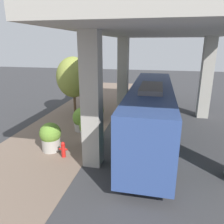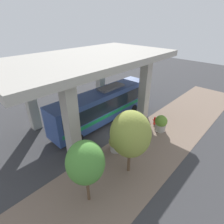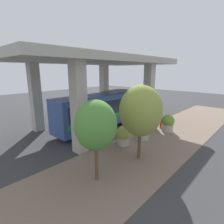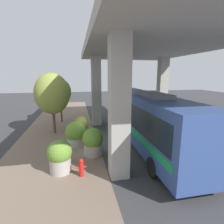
{
  "view_description": "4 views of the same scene",
  "coord_description": "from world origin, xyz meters",
  "px_view_note": "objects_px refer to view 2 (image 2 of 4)",
  "views": [
    {
      "loc": [
        3.61,
        -14.61,
        6.07
      ],
      "look_at": [
        0.65,
        -0.71,
        1.64
      ],
      "focal_mm": 35.0,
      "sensor_mm": 36.0,
      "label": 1
    },
    {
      "loc": [
        -9.14,
        10.57,
        10.36
      ],
      "look_at": [
        0.76,
        0.12,
        2.57
      ],
      "focal_mm": 28.0,
      "sensor_mm": 36.0,
      "label": 2
    },
    {
      "loc": [
        -9.56,
        12.08,
        5.98
      ],
      "look_at": [
        2.02,
        -0.42,
        1.91
      ],
      "focal_mm": 28.0,
      "sensor_mm": 36.0,
      "label": 3
    },
    {
      "loc": [
        -1.39,
        -12.42,
        4.93
      ],
      "look_at": [
        0.92,
        -1.0,
        2.44
      ],
      "focal_mm": 28.0,
      "sensor_mm": 36.0,
      "label": 4
    }
  ],
  "objects_px": {
    "street_tree_near": "(85,163)",
    "planter_extra": "(134,135)",
    "planter_middle": "(161,123)",
    "planter_back": "(116,143)",
    "fire_hydrant": "(155,121)",
    "bus": "(103,104)",
    "street_tree_far": "(130,134)",
    "planter_front": "(136,123)"
  },
  "relations": [
    {
      "from": "bus",
      "to": "planter_middle",
      "type": "bearing_deg",
      "value": -154.14
    },
    {
      "from": "bus",
      "to": "fire_hydrant",
      "type": "height_order",
      "value": "bus"
    },
    {
      "from": "planter_front",
      "to": "planter_back",
      "type": "relative_size",
      "value": 1.07
    },
    {
      "from": "planter_front",
      "to": "planter_extra",
      "type": "xyz_separation_m",
      "value": [
        -1.05,
        1.74,
        -0.01
      ]
    },
    {
      "from": "fire_hydrant",
      "to": "bus",
      "type": "bearing_deg",
      "value": 36.11
    },
    {
      "from": "fire_hydrant",
      "to": "street_tree_far",
      "type": "height_order",
      "value": "street_tree_far"
    },
    {
      "from": "planter_back",
      "to": "street_tree_near",
      "type": "relative_size",
      "value": 0.35
    },
    {
      "from": "planter_middle",
      "to": "planter_front",
      "type": "bearing_deg",
      "value": 42.64
    },
    {
      "from": "planter_front",
      "to": "street_tree_far",
      "type": "relative_size",
      "value": 0.34
    },
    {
      "from": "fire_hydrant",
      "to": "planter_middle",
      "type": "relative_size",
      "value": 0.54
    },
    {
      "from": "street_tree_near",
      "to": "bus",
      "type": "bearing_deg",
      "value": -49.68
    },
    {
      "from": "street_tree_near",
      "to": "planter_back",
      "type": "bearing_deg",
      "value": -67.64
    },
    {
      "from": "planter_front",
      "to": "street_tree_far",
      "type": "bearing_deg",
      "value": 120.68
    },
    {
      "from": "planter_back",
      "to": "fire_hydrant",
      "type": "bearing_deg",
      "value": -91.73
    },
    {
      "from": "street_tree_near",
      "to": "planter_extra",
      "type": "bearing_deg",
      "value": -77.54
    },
    {
      "from": "bus",
      "to": "planter_middle",
      "type": "xyz_separation_m",
      "value": [
        -5.62,
        -2.72,
        -1.2
      ]
    },
    {
      "from": "planter_middle",
      "to": "planter_extra",
      "type": "relative_size",
      "value": 1.0
    },
    {
      "from": "fire_hydrant",
      "to": "street_tree_near",
      "type": "height_order",
      "value": "street_tree_near"
    },
    {
      "from": "fire_hydrant",
      "to": "planter_middle",
      "type": "xyz_separation_m",
      "value": [
        -1.04,
        0.62,
        0.41
      ]
    },
    {
      "from": "planter_middle",
      "to": "fire_hydrant",
      "type": "bearing_deg",
      "value": -30.59
    },
    {
      "from": "street_tree_near",
      "to": "planter_front",
      "type": "bearing_deg",
      "value": -73.31
    },
    {
      "from": "fire_hydrant",
      "to": "street_tree_near",
      "type": "bearing_deg",
      "value": 99.18
    },
    {
      "from": "planter_front",
      "to": "planter_back",
      "type": "xyz_separation_m",
      "value": [
        -0.61,
        3.79,
        -0.03
      ]
    },
    {
      "from": "planter_middle",
      "to": "street_tree_near",
      "type": "distance_m",
      "value": 10.46
    },
    {
      "from": "bus",
      "to": "planter_middle",
      "type": "distance_m",
      "value": 6.36
    },
    {
      "from": "fire_hydrant",
      "to": "planter_back",
      "type": "distance_m",
      "value": 6.12
    },
    {
      "from": "fire_hydrant",
      "to": "planter_extra",
      "type": "distance_m",
      "value": 4.08
    },
    {
      "from": "bus",
      "to": "street_tree_near",
      "type": "bearing_deg",
      "value": 130.32
    },
    {
      "from": "planter_back",
      "to": "street_tree_far",
      "type": "bearing_deg",
      "value": 155.4
    },
    {
      "from": "fire_hydrant",
      "to": "street_tree_far",
      "type": "relative_size",
      "value": 0.18
    },
    {
      "from": "bus",
      "to": "fire_hydrant",
      "type": "relative_size",
      "value": 13.45
    },
    {
      "from": "planter_middle",
      "to": "planter_extra",
      "type": "xyz_separation_m",
      "value": [
        0.79,
        3.44,
        -0.05
      ]
    },
    {
      "from": "bus",
      "to": "street_tree_far",
      "type": "xyz_separation_m",
      "value": [
        -6.64,
        3.79,
        1.32
      ]
    },
    {
      "from": "planter_extra",
      "to": "street_tree_far",
      "type": "relative_size",
      "value": 0.34
    },
    {
      "from": "planter_middle",
      "to": "planter_extra",
      "type": "height_order",
      "value": "planter_middle"
    },
    {
      "from": "planter_back",
      "to": "street_tree_near",
      "type": "height_order",
      "value": "street_tree_near"
    },
    {
      "from": "fire_hydrant",
      "to": "planter_middle",
      "type": "bearing_deg",
      "value": 149.41
    },
    {
      "from": "street_tree_far",
      "to": "planter_front",
      "type": "bearing_deg",
      "value": -59.32
    },
    {
      "from": "planter_extra",
      "to": "planter_front",
      "type": "bearing_deg",
      "value": -58.86
    },
    {
      "from": "street_tree_near",
      "to": "street_tree_far",
      "type": "relative_size",
      "value": 0.89
    },
    {
      "from": "fire_hydrant",
      "to": "planter_extra",
      "type": "height_order",
      "value": "planter_extra"
    },
    {
      "from": "bus",
      "to": "planter_middle",
      "type": "relative_size",
      "value": 7.23
    }
  ]
}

